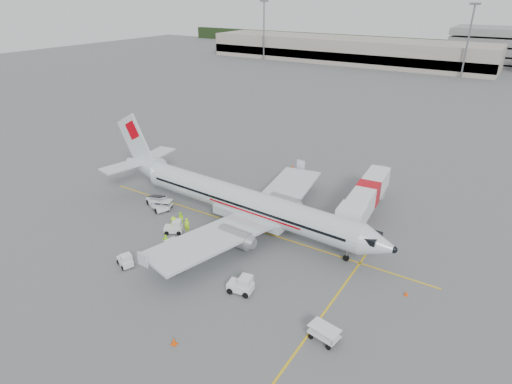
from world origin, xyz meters
TOP-DOWN VIEW (x-y plane):
  - ground at (0.00, 0.00)m, footprint 360.00×360.00m
  - stripe_lead at (0.00, 0.00)m, footprint 44.00×0.20m
  - stripe_cross at (14.00, -8.00)m, footprint 0.20×20.00m
  - terminal_west at (-40.00, 130.00)m, footprint 110.00×22.00m
  - treeline at (0.00, 175.00)m, footprint 300.00×3.00m
  - mast_west at (-70.00, 118.00)m, footprint 3.20×1.20m
  - mast_center at (5.00, 118.00)m, footprint 3.20×1.20m
  - aircraft at (-0.33, 0.28)m, footprint 39.82×31.96m
  - jet_bridge at (11.03, 9.86)m, footprint 4.67×17.63m
  - belt_loader at (-12.55, -2.00)m, footprint 5.68×4.01m
  - tug_fore at (6.19, -10.44)m, footprint 2.53×1.73m
  - tug_mid at (-6.14, -13.24)m, footprint 2.22×1.75m
  - tug_aft at (-6.45, -5.69)m, footprint 2.37×2.08m
  - cart_loaded_a at (-3.54, -8.66)m, footprint 2.57×1.94m
  - cart_loaded_b at (-11.68, -2.00)m, footprint 2.79×2.21m
  - cart_empty_a at (-1.52, -11.56)m, footprint 2.39×2.04m
  - cart_empty_b at (15.27, -11.86)m, footprint 2.65×1.84m
  - cone_nose at (19.41, -2.67)m, footprint 0.33×0.33m
  - cone_port at (-4.11, 19.23)m, footprint 0.44×0.44m
  - cone_stbd at (5.43, -18.70)m, footprint 0.44×0.44m
  - crew_a at (-5.20, -4.72)m, footprint 0.76×0.64m
  - crew_b at (-6.86, -3.95)m, footprint 1.03×0.94m
  - crew_c at (-6.70, -5.32)m, footprint 1.03×1.34m
  - crew_d at (-4.90, -8.52)m, footprint 1.01×0.60m

SIDE VIEW (x-z plane):
  - ground at x=0.00m, z-range 0.00..0.00m
  - stripe_lead at x=0.00m, z-range 0.00..0.01m
  - stripe_cross at x=14.00m, z-range 0.00..0.01m
  - cone_nose at x=19.41m, z-range 0.00..0.53m
  - cone_port at x=-4.11m, z-range 0.00..0.71m
  - cone_stbd at x=5.43m, z-range 0.00..0.71m
  - cart_empty_a at x=-1.52m, z-range 0.00..1.07m
  - cart_loaded_a at x=-3.54m, z-range 0.00..1.19m
  - cart_loaded_b at x=-11.68m, z-range 0.00..1.27m
  - cart_empty_b at x=15.27m, z-range 0.00..1.27m
  - tug_mid at x=-6.14m, z-range 0.00..1.51m
  - tug_aft at x=-6.45m, z-range 0.00..1.59m
  - crew_d at x=-4.90m, z-range 0.00..1.62m
  - crew_b at x=-6.86m, z-range 0.00..1.71m
  - crew_a at x=-5.20m, z-range 0.00..1.78m
  - tug_fore at x=6.19m, z-range 0.00..1.80m
  - crew_c at x=-6.70m, z-range 0.00..1.83m
  - belt_loader at x=-12.55m, z-range 0.00..2.89m
  - jet_bridge at x=11.03m, z-range 0.00..4.57m
  - treeline at x=0.00m, z-range 0.00..6.00m
  - terminal_west at x=-40.00m, z-range 0.00..9.00m
  - aircraft at x=-0.33m, z-range 0.00..10.57m
  - mast_west at x=-70.00m, z-range 0.00..22.00m
  - mast_center at x=5.00m, z-range 0.00..22.00m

